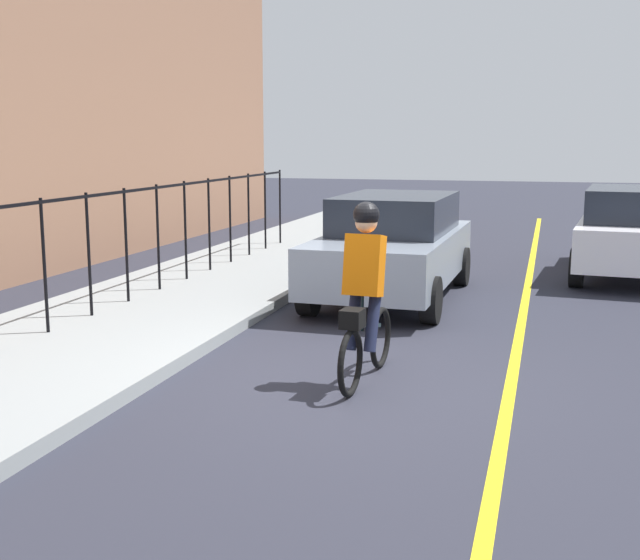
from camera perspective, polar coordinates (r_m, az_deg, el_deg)
The scene contains 7 objects.
ground_plane at distance 8.27m, azimuth 1.89°, elevation -7.19°, with size 80.00×80.00×0.00m, color #272833.
lane_line_centre at distance 8.05m, azimuth 13.12°, elevation -7.90°, with size 36.00×0.12×0.01m, color yellow.
sidewalk at distance 9.61m, azimuth -18.25°, elevation -4.78°, with size 40.00×3.20×0.15m, color gray.
iron_fence at distance 10.44m, azimuth -17.37°, elevation 2.82°, with size 16.45×0.04×1.60m.
cyclist_lead at distance 8.02m, azimuth 3.15°, elevation -1.02°, with size 1.71×0.38×1.83m.
patrol_sedan at distance 15.38m, azimuth 21.19°, elevation 3.26°, with size 4.55×2.25×1.58m.
parked_sedan_rear at distance 12.41m, azimuth 5.18°, elevation 2.45°, with size 4.45×2.02×1.58m.
Camera 1 is at (-7.67, -1.89, 2.43)m, focal length 45.60 mm.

